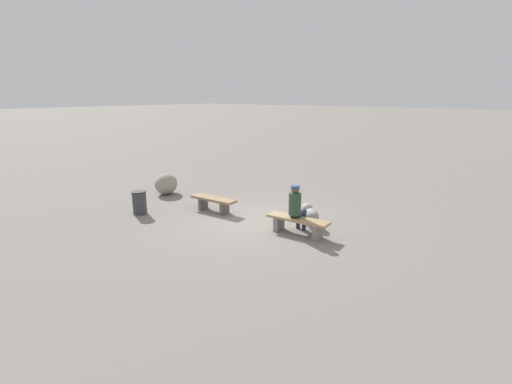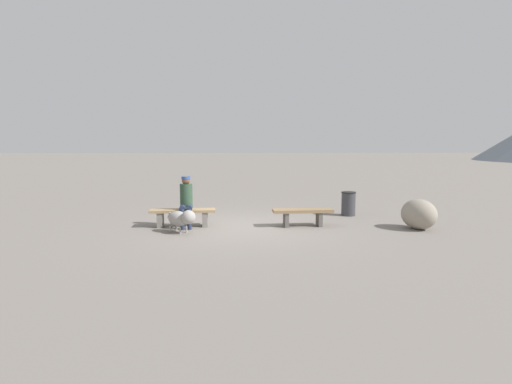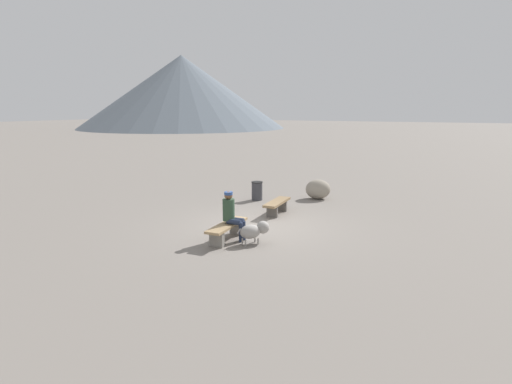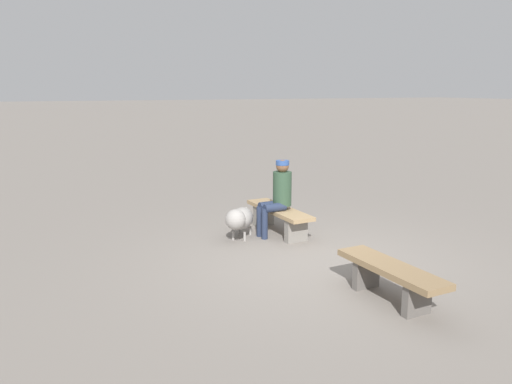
{
  "view_description": "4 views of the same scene",
  "coord_description": "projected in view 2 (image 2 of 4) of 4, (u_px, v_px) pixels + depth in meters",
  "views": [
    {
      "loc": [
        6.36,
        -8.33,
        3.63
      ],
      "look_at": [
        -0.15,
        0.24,
        0.81
      ],
      "focal_mm": 26.19,
      "sensor_mm": 36.0,
      "label": 1
    },
    {
      "loc": [
        0.14,
        10.44,
        2.15
      ],
      "look_at": [
        -0.42,
        -1.07,
        0.81
      ],
      "focal_mm": 28.36,
      "sensor_mm": 36.0,
      "label": 2
    },
    {
      "loc": [
        10.81,
        5.23,
        3.54
      ],
      "look_at": [
        -1.02,
        -0.58,
        0.83
      ],
      "focal_mm": 28.64,
      "sensor_mm": 36.0,
      "label": 3
    },
    {
      "loc": [
        -6.16,
        3.83,
        2.56
      ],
      "look_at": [
        1.49,
        0.31,
        0.81
      ],
      "focal_mm": 35.16,
      "sensor_mm": 36.0,
      "label": 4
    }
  ],
  "objects": [
    {
      "name": "dog",
      "position": [
        181.0,
        218.0,
        9.89
      ],
      "size": [
        0.8,
        0.73,
        0.59
      ],
      "rotation": [
        0.0,
        0.0,
        2.45
      ],
      "color": "gray",
      "rests_on": "ground"
    },
    {
      "name": "bench_left",
      "position": [
        303.0,
        214.0,
        10.72
      ],
      "size": [
        1.61,
        0.5,
        0.46
      ],
      "rotation": [
        0.0,
        0.0,
        0.04
      ],
      "color": "#605B56",
      "rests_on": "ground"
    },
    {
      "name": "trash_bin",
      "position": [
        348.0,
        204.0,
        12.36
      ],
      "size": [
        0.45,
        0.45,
        0.73
      ],
      "color": "#38383D",
      "rests_on": "ground"
    },
    {
      "name": "boulder",
      "position": [
        419.0,
        214.0,
        10.35
      ],
      "size": [
        1.07,
        1.19,
        0.78
      ],
      "primitive_type": "ellipsoid",
      "rotation": [
        0.0,
        0.0,
        5.08
      ],
      "color": "gray",
      "rests_on": "ground"
    },
    {
      "name": "bench_right",
      "position": [
        183.0,
        215.0,
        10.68
      ],
      "size": [
        1.73,
        0.51,
        0.46
      ],
      "rotation": [
        0.0,
        0.0,
        0.04
      ],
      "color": "gray",
      "rests_on": "ground"
    },
    {
      "name": "ground",
      "position": [
        242.0,
        228.0,
        10.62
      ],
      "size": [
        210.0,
        210.0,
        0.06
      ],
      "primitive_type": "cube",
      "color": "gray"
    },
    {
      "name": "seated_person",
      "position": [
        186.0,
        198.0,
        10.56
      ],
      "size": [
        0.36,
        0.63,
        1.34
      ],
      "rotation": [
        0.0,
        0.0,
        0.06
      ],
      "color": "#2D4733",
      "rests_on": "ground"
    }
  ]
}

